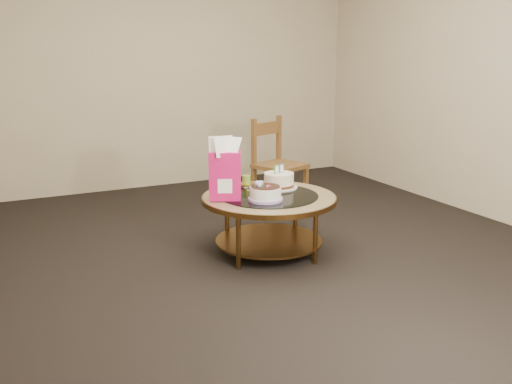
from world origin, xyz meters
name	(u,v)px	position (x,y,z in m)	size (l,w,h in m)	color
ground	(269,252)	(0.00, 0.00, 0.00)	(5.00, 5.00, 0.00)	black
room_walls	(270,47)	(0.00, 0.00, 1.54)	(4.52, 5.02, 2.61)	#C1AF92
coffee_table	(269,205)	(0.00, 0.00, 0.38)	(1.02, 1.02, 0.46)	brown
decorated_cake	(265,194)	(-0.09, -0.12, 0.51)	(0.25, 0.25, 0.15)	#A68DC8
cream_cake	(279,181)	(0.17, 0.17, 0.52)	(0.29, 0.29, 0.19)	white
gift_bag	(225,169)	(-0.34, 0.03, 0.68)	(0.26, 0.23, 0.46)	#CC1360
pillar_candle	(246,182)	(-0.04, 0.33, 0.49)	(0.13, 0.13, 0.10)	#EBD861
dining_chair	(277,164)	(0.62, 1.02, 0.45)	(0.53, 0.53, 0.89)	brown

